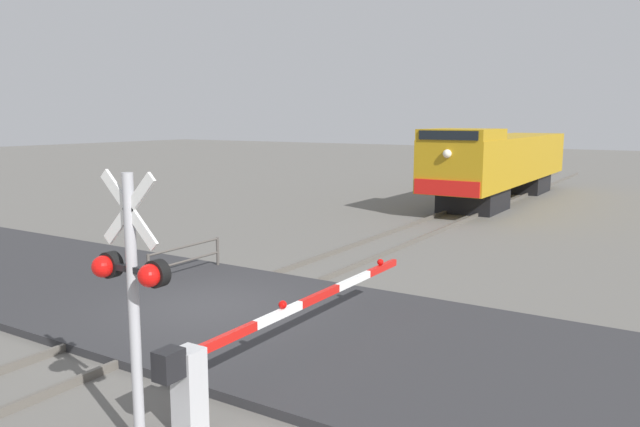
{
  "coord_description": "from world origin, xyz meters",
  "views": [
    {
      "loc": [
        9.01,
        -9.75,
        4.26
      ],
      "look_at": [
        0.93,
        3.04,
        1.89
      ],
      "focal_mm": 34.48,
      "sensor_mm": 36.0,
      "label": 1
    }
  ],
  "objects_px": {
    "locomotive": "(501,162)",
    "guard_railing": "(185,257)",
    "crossing_signal": "(131,285)",
    "crossing_gate": "(238,350)"
  },
  "relations": [
    {
      "from": "locomotive",
      "to": "guard_railing",
      "type": "height_order",
      "value": "locomotive"
    },
    {
      "from": "locomotive",
      "to": "crossing_gate",
      "type": "bearing_deg",
      "value": -82.41
    },
    {
      "from": "locomotive",
      "to": "crossing_signal",
      "type": "distance_m",
      "value": 26.84
    },
    {
      "from": "locomotive",
      "to": "guard_railing",
      "type": "bearing_deg",
      "value": -96.85
    },
    {
      "from": "guard_railing",
      "to": "crossing_signal",
      "type": "bearing_deg",
      "value": -49.51
    },
    {
      "from": "crossing_signal",
      "to": "guard_railing",
      "type": "relative_size",
      "value": 1.39
    },
    {
      "from": "locomotive",
      "to": "crossing_signal",
      "type": "height_order",
      "value": "locomotive"
    },
    {
      "from": "crossing_gate",
      "to": "guard_railing",
      "type": "distance_m",
      "value": 7.45
    },
    {
      "from": "locomotive",
      "to": "crossing_signal",
      "type": "bearing_deg",
      "value": -83.37
    },
    {
      "from": "locomotive",
      "to": "crossing_signal",
      "type": "xyz_separation_m",
      "value": [
        3.1,
        -26.66,
        0.2
      ]
    }
  ]
}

